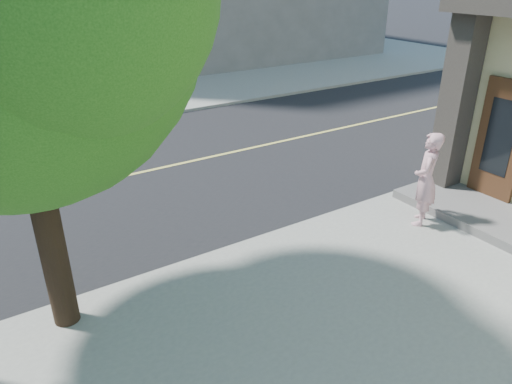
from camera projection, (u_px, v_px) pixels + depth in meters
sidewalk_ne at (186, 51)px, 29.82m from camera, size 29.00×25.00×0.12m
man_on_phone at (426, 179)px, 9.35m from camera, size 0.83×0.77×1.90m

